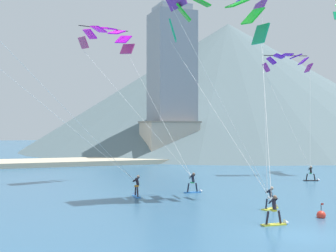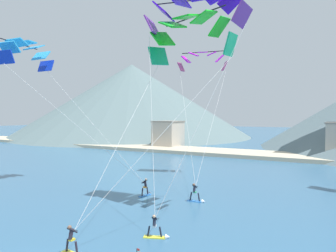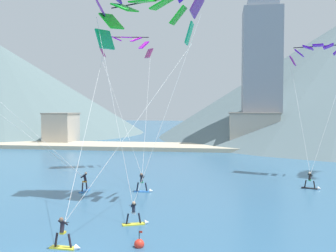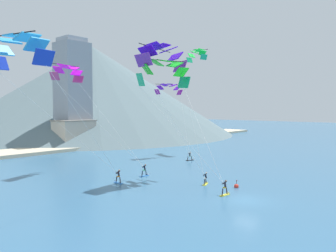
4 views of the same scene
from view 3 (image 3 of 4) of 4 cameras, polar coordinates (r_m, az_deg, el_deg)
The scene contains 14 objects.
kitesurfer_near_lead at distance 24.92m, azimuth -4.73°, elevation -13.77°, with size 1.76×1.02×1.64m.
kitesurfer_near_trail at distance 33.99m, azimuth -3.69°, elevation -9.05°, with size 1.76×0.64×1.81m.
kitesurfer_mid_center at distance 21.55m, azimuth -15.25°, elevation -16.22°, with size 1.76×0.59×1.81m.
kitesurfer_far_left at distance 37.64m, azimuth 21.13°, elevation -8.23°, with size 1.76×1.05×1.67m.
kitesurfer_far_right at distance 35.17m, azimuth -12.44°, elevation -8.69°, with size 0.62×1.77×1.83m.
parafoil_kite_near_trail at distance 46.45m, azimuth -6.39°, elevation 12.21°, with size 7.65×13.66×14.88m.
parafoil_kite_mid_center at distance 30.93m, azimuth -3.73°, elevation 16.13°, with size 8.16×12.60×14.81m.
parafoil_kite_far_left at distance 44.73m, azimuth 21.90°, elevation 10.38°, with size 6.03×8.40×13.18m.
race_marker_buoy at distance 21.29m, azimuth -4.41°, elevation -17.51°, with size 0.56×0.56×1.02m.
shoreline_strip at distance 68.91m, azimuth 1.28°, elevation -3.19°, with size 180.00×10.00×0.70m, color beige.
shore_building_promenade_mid at distance 79.23m, azimuth -15.96°, elevation -0.40°, with size 5.68×6.61×6.50m.
shore_building_quay_east at distance 70.12m, azimuth 12.91°, elevation -0.69°, with size 9.02×6.58×6.68m.
highrise_tower at distance 73.00m, azimuth 14.03°, elevation 7.26°, with size 7.00×7.00×27.04m.
mountain_peak_west_ridge at distance 122.39m, azimuth -24.27°, elevation 5.17°, with size 85.57×85.57×26.25m.
Camera 3 is at (8.62, -15.94, 7.54)m, focal length 40.00 mm.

